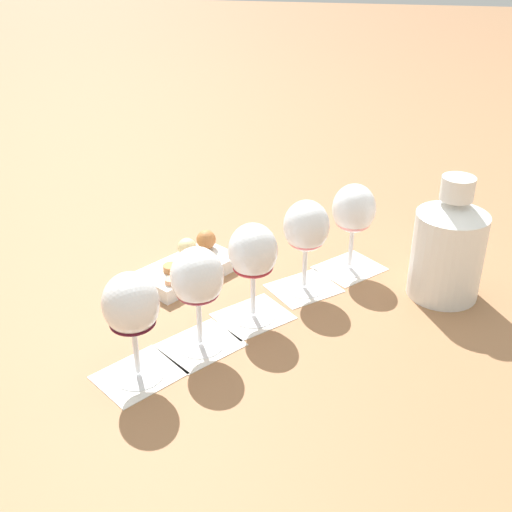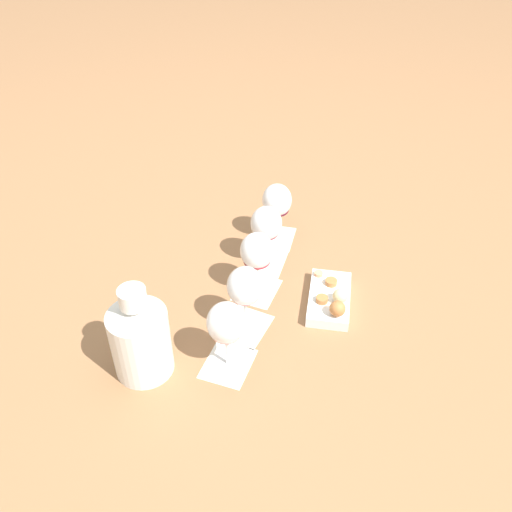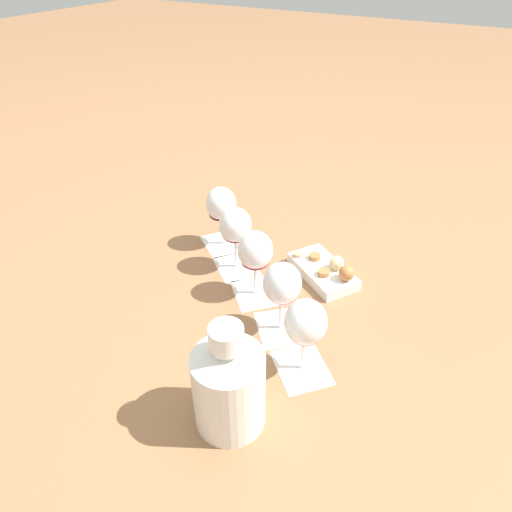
{
  "view_description": "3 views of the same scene",
  "coord_description": "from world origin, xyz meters",
  "px_view_note": "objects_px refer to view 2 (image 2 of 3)",
  "views": [
    {
      "loc": [
        0.85,
        0.15,
        0.58
      ],
      "look_at": [
        0.0,
        -0.0,
        0.11
      ],
      "focal_mm": 45.0,
      "sensor_mm": 36.0,
      "label": 1
    },
    {
      "loc": [
        -0.88,
        0.38,
        0.86
      ],
      "look_at": [
        0.0,
        -0.0,
        0.11
      ],
      "focal_mm": 38.0,
      "sensor_mm": 36.0,
      "label": 2
    },
    {
      "loc": [
        -0.39,
        0.68,
        0.68
      ],
      "look_at": [
        0.0,
        -0.0,
        0.11
      ],
      "focal_mm": 32.0,
      "sensor_mm": 36.0,
      "label": 3
    }
  ],
  "objects_px": {
    "wine_glass_0": "(226,326)",
    "wine_glass_4": "(277,203)",
    "wine_glass_2": "(257,254)",
    "snack_dish": "(330,299)",
    "wine_glass_1": "(245,289)",
    "ceramic_vase": "(140,336)",
    "wine_glass_3": "(266,226)"
  },
  "relations": [
    {
      "from": "wine_glass_0",
      "to": "wine_glass_3",
      "type": "bearing_deg",
      "value": -37.25
    },
    {
      "from": "wine_glass_0",
      "to": "wine_glass_3",
      "type": "height_order",
      "value": "same"
    },
    {
      "from": "wine_glass_1",
      "to": "snack_dish",
      "type": "bearing_deg",
      "value": -93.4
    },
    {
      "from": "ceramic_vase",
      "to": "wine_glass_4",
      "type": "bearing_deg",
      "value": -55.42
    },
    {
      "from": "wine_glass_4",
      "to": "ceramic_vase",
      "type": "bearing_deg",
      "value": 124.58
    },
    {
      "from": "wine_glass_0",
      "to": "wine_glass_4",
      "type": "height_order",
      "value": "same"
    },
    {
      "from": "wine_glass_2",
      "to": "snack_dish",
      "type": "distance_m",
      "value": 0.2
    },
    {
      "from": "wine_glass_3",
      "to": "ceramic_vase",
      "type": "relative_size",
      "value": 0.76
    },
    {
      "from": "ceramic_vase",
      "to": "snack_dish",
      "type": "relative_size",
      "value": 1.07
    },
    {
      "from": "wine_glass_2",
      "to": "ceramic_vase",
      "type": "xyz_separation_m",
      "value": [
        -0.13,
        0.3,
        -0.02
      ]
    },
    {
      "from": "wine_glass_1",
      "to": "wine_glass_3",
      "type": "xyz_separation_m",
      "value": [
        0.19,
        -0.13,
        0.0
      ]
    },
    {
      "from": "wine_glass_0",
      "to": "ceramic_vase",
      "type": "height_order",
      "value": "ceramic_vase"
    },
    {
      "from": "wine_glass_2",
      "to": "wine_glass_1",
      "type": "bearing_deg",
      "value": 144.89
    },
    {
      "from": "wine_glass_1",
      "to": "snack_dish",
      "type": "xyz_separation_m",
      "value": [
        -0.01,
        -0.21,
        -0.09
      ]
    },
    {
      "from": "ceramic_vase",
      "to": "snack_dish",
      "type": "xyz_separation_m",
      "value": [
        0.01,
        -0.44,
        -0.07
      ]
    },
    {
      "from": "wine_glass_1",
      "to": "wine_glass_2",
      "type": "distance_m",
      "value": 0.12
    },
    {
      "from": "wine_glass_0",
      "to": "wine_glass_2",
      "type": "xyz_separation_m",
      "value": [
        0.18,
        -0.14,
        0.0
      ]
    },
    {
      "from": "wine_glass_3",
      "to": "snack_dish",
      "type": "xyz_separation_m",
      "value": [
        -0.2,
        -0.07,
        -0.09
      ]
    },
    {
      "from": "wine_glass_2",
      "to": "wine_glass_4",
      "type": "xyz_separation_m",
      "value": [
        0.17,
        -0.13,
        0.0
      ]
    },
    {
      "from": "wine_glass_3",
      "to": "ceramic_vase",
      "type": "xyz_separation_m",
      "value": [
        -0.22,
        0.37,
        -0.02
      ]
    },
    {
      "from": "wine_glass_4",
      "to": "ceramic_vase",
      "type": "height_order",
      "value": "ceramic_vase"
    },
    {
      "from": "wine_glass_1",
      "to": "wine_glass_3",
      "type": "distance_m",
      "value": 0.23
    },
    {
      "from": "wine_glass_0",
      "to": "wine_glass_4",
      "type": "xyz_separation_m",
      "value": [
        0.36,
        -0.28,
        0.0
      ]
    },
    {
      "from": "wine_glass_1",
      "to": "ceramic_vase",
      "type": "height_order",
      "value": "ceramic_vase"
    },
    {
      "from": "wine_glass_2",
      "to": "snack_dish",
      "type": "height_order",
      "value": "wine_glass_2"
    },
    {
      "from": "wine_glass_0",
      "to": "ceramic_vase",
      "type": "distance_m",
      "value": 0.17
    },
    {
      "from": "wine_glass_1",
      "to": "wine_glass_4",
      "type": "height_order",
      "value": "same"
    },
    {
      "from": "wine_glass_1",
      "to": "ceramic_vase",
      "type": "bearing_deg",
      "value": 96.13
    },
    {
      "from": "wine_glass_1",
      "to": "wine_glass_4",
      "type": "bearing_deg",
      "value": -36.42
    },
    {
      "from": "wine_glass_0",
      "to": "wine_glass_3",
      "type": "relative_size",
      "value": 1.0
    },
    {
      "from": "wine_glass_2",
      "to": "wine_glass_3",
      "type": "relative_size",
      "value": 1.0
    },
    {
      "from": "snack_dish",
      "to": "wine_glass_0",
      "type": "bearing_deg",
      "value": 104.36
    }
  ]
}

